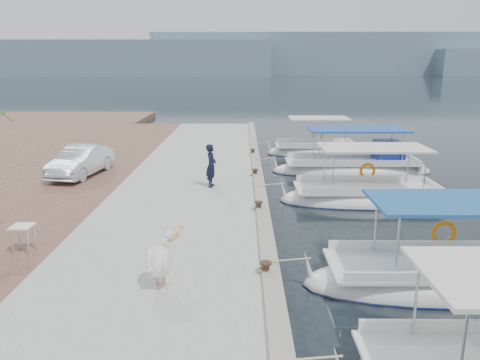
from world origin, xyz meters
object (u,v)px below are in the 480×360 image
at_px(fishing_caique_b, 447,282).
at_px(parked_car, 81,161).
at_px(fishing_caique_d, 354,169).
at_px(fishing_caique_c, 366,199).
at_px(pelican, 160,260).
at_px(fisherman, 211,166).
at_px(fishing_caique_e, 315,152).

relative_size(fishing_caique_b, parked_car, 1.79).
bearing_deg(fishing_caique_d, fishing_caique_c, -97.58).
xyz_separation_m(pelican, fisherman, (0.57, 8.73, 0.26)).
relative_size(pelican, fisherman, 0.87).
distance_m(fishing_caique_b, fishing_caique_d, 12.54).
xyz_separation_m(fishing_caique_b, fisherman, (-6.36, 7.79, 1.25)).
xyz_separation_m(fishing_caique_d, fisherman, (-6.92, -4.74, 1.19)).
distance_m(fishing_caique_b, fishing_caique_e, 17.43).
xyz_separation_m(fishing_caique_d, pelican, (-7.49, -13.47, 0.93)).
bearing_deg(fishing_caique_c, parked_car, 169.16).
bearing_deg(parked_car, pelican, -53.89).
distance_m(fishing_caique_d, pelican, 15.44).
bearing_deg(fishing_caique_d, fisherman, -145.61).
relative_size(fishing_caique_d, pelican, 5.29).
height_order(fishing_caique_c, pelican, fishing_caique_c).
height_order(fishing_caique_d, pelican, fishing_caique_d).
xyz_separation_m(fishing_caique_c, fisherman, (-6.23, 0.44, 1.25)).
distance_m(fishing_caique_e, fisherman, 11.25).
height_order(fishing_caique_c, fishing_caique_d, same).
distance_m(fishing_caique_e, pelican, 19.42).
bearing_deg(fishing_caique_b, fishing_caique_d, 87.46).
bearing_deg(parked_car, fishing_caique_e, 42.94).
distance_m(pelican, fisherman, 8.75).
bearing_deg(fisherman, fishing_caique_c, -87.92).
distance_m(fishing_caique_d, fisherman, 8.47).
relative_size(fishing_caique_e, pelican, 3.82).
bearing_deg(parked_car, fishing_caique_c, -1.54).
bearing_deg(parked_car, fisherman, -8.34).
bearing_deg(fisherman, fishing_caique_d, -49.49).
distance_m(fishing_caique_e, parked_car, 14.01).
relative_size(fishing_caique_b, fishing_caique_d, 0.89).
bearing_deg(pelican, fishing_caique_b, 7.74).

